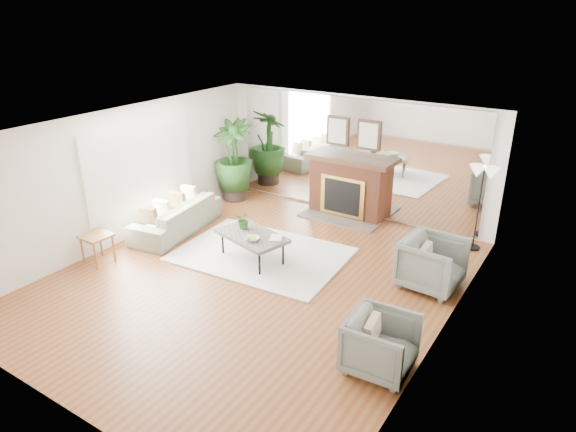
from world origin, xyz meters
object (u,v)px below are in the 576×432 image
Objects in this scene: fireplace at (347,186)px; potted_ficus at (233,158)px; armchair_back at (432,263)px; side_table at (97,239)px; coffee_table at (252,236)px; floor_lamp at (483,179)px; sofa at (176,217)px; armchair_front at (381,344)px.

potted_ficus is (-2.60, -0.49, 0.32)m from fireplace.
side_table is at bearing 118.49° from armchair_back.
coffee_table is 4.16m from floor_lamp.
armchair_back reaches higher than side_table.
armchair_front is (5.05, -1.71, 0.06)m from sofa.
armchair_back reaches higher than armchair_front.
floor_lamp reaches higher than coffee_table.
fireplace is at bearing 176.63° from floor_lamp.
floor_lamp reaches higher than armchair_back.
armchair_back is at bearing -38.12° from fireplace.
potted_ficus is at bearing 175.67° from sofa.
floor_lamp is (0.22, 1.78, 0.93)m from armchair_back.
potted_ficus is (-5.08, 1.46, 0.57)m from armchair_back.
fireplace is 3.16m from armchair_back.
side_table is 0.33× the size of floor_lamp.
sofa is 1.14× the size of potted_ficus.
coffee_table is at bearing 34.45° from side_table.
fireplace is 1.11× the size of potted_ficus.
floor_lamp reaches higher than sofa.
fireplace is at bearing 10.62° from potted_ficus.
fireplace is 2.79m from floor_lamp.
potted_ficus reaches higher than armchair_front.
coffee_table is 0.67× the size of sofa.
armchair_back is 5.31m from potted_ficus.
side_table is (-2.65, -4.25, -0.22)m from fireplace.
side_table is (-0.20, -1.71, 0.13)m from sofa.
side_table is 6.79m from floor_lamp.
sofa is at bearing 174.21° from coffee_table.
coffee_table is at bearing -99.31° from fireplace.
sofa is 1.73m from side_table.
coffee_table is 3.16m from potted_ficus.
side_table is at bearing -15.18° from sofa.
fireplace is at bearing 56.17° from armchair_back.
fireplace is 2.67m from potted_ficus.
armchair_back is 2.03m from floor_lamp.
armchair_front is 1.54× the size of side_table.
fireplace is 4.98m from armchair_front.
armchair_back is 1.73× the size of side_table.
armchair_front is at bearing 0.07° from side_table.
armchair_front is at bearing -91.40° from floor_lamp.
fireplace is 1.47× the size of coffee_table.
sofa is at bearing -85.81° from potted_ficus.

